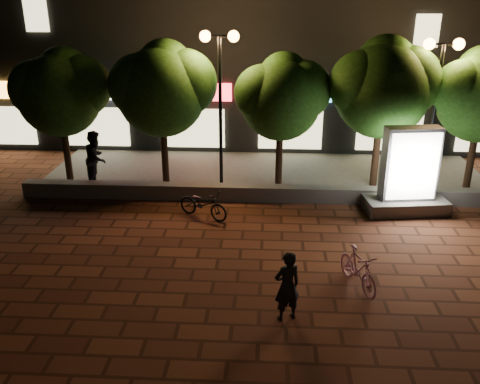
# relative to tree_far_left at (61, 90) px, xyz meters

# --- Properties ---
(ground) EXTENTS (80.00, 80.00, 0.00)m
(ground) POSITION_rel_tree_far_left_xyz_m (6.95, -5.46, -3.29)
(ground) COLOR brown
(ground) RESTS_ON ground
(retaining_wall) EXTENTS (16.00, 0.45, 0.50)m
(retaining_wall) POSITION_rel_tree_far_left_xyz_m (6.95, -1.46, -3.04)
(retaining_wall) COLOR slate
(retaining_wall) RESTS_ON ground
(sidewalk) EXTENTS (16.00, 5.00, 0.08)m
(sidewalk) POSITION_rel_tree_far_left_xyz_m (6.95, 1.04, -3.25)
(sidewalk) COLOR slate
(sidewalk) RESTS_ON ground
(building_block) EXTENTS (28.00, 8.12, 11.30)m
(building_block) POSITION_rel_tree_far_left_xyz_m (6.94, 7.53, 1.70)
(building_block) COLOR black
(building_block) RESTS_ON ground
(tree_far_left) EXTENTS (3.36, 2.80, 4.63)m
(tree_far_left) POSITION_rel_tree_far_left_xyz_m (0.00, 0.00, 0.00)
(tree_far_left) COLOR black
(tree_far_left) RESTS_ON sidewalk
(tree_left) EXTENTS (3.60, 3.00, 4.89)m
(tree_left) POSITION_rel_tree_far_left_xyz_m (3.50, 0.00, 0.15)
(tree_left) COLOR black
(tree_left) RESTS_ON sidewalk
(tree_mid) EXTENTS (3.24, 2.70, 4.50)m
(tree_mid) POSITION_rel_tree_far_left_xyz_m (7.50, -0.00, -0.08)
(tree_mid) COLOR black
(tree_mid) RESTS_ON sidewalk
(tree_right) EXTENTS (3.72, 3.10, 5.07)m
(tree_right) POSITION_rel_tree_far_left_xyz_m (10.80, 0.00, 0.27)
(tree_right) COLOR black
(tree_right) RESTS_ON sidewalk
(street_lamp_left) EXTENTS (1.26, 0.36, 5.18)m
(street_lamp_left) POSITION_rel_tree_far_left_xyz_m (5.45, -0.26, 0.74)
(street_lamp_left) COLOR black
(street_lamp_left) RESTS_ON sidewalk
(street_lamp_right) EXTENTS (1.26, 0.36, 4.98)m
(street_lamp_right) POSITION_rel_tree_far_left_xyz_m (12.45, -0.26, 0.60)
(street_lamp_right) COLOR black
(street_lamp_right) RESTS_ON sidewalk
(ad_kiosk) EXTENTS (2.62, 1.56, 2.69)m
(ad_kiosk) POSITION_rel_tree_far_left_xyz_m (11.36, -2.06, -2.21)
(ad_kiosk) COLOR slate
(ad_kiosk) RESTS_ON ground
(scooter_pink) EXTENTS (1.00, 1.66, 0.96)m
(scooter_pink) POSITION_rel_tree_far_left_xyz_m (9.19, -6.63, -2.81)
(scooter_pink) COLOR #CB7DA7
(scooter_pink) RESTS_ON ground
(rider) EXTENTS (0.68, 0.58, 1.58)m
(rider) POSITION_rel_tree_far_left_xyz_m (7.52, -7.96, -2.50)
(rider) COLOR black
(rider) RESTS_ON ground
(scooter_parked) EXTENTS (1.77, 1.31, 0.89)m
(scooter_parked) POSITION_rel_tree_far_left_xyz_m (5.15, -2.94, -2.85)
(scooter_parked) COLOR black
(scooter_parked) RESTS_ON ground
(pedestrian) EXTENTS (0.75, 0.95, 1.93)m
(pedestrian) POSITION_rel_tree_far_left_xyz_m (1.16, -0.56, -2.24)
(pedestrian) COLOR black
(pedestrian) RESTS_ON sidewalk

